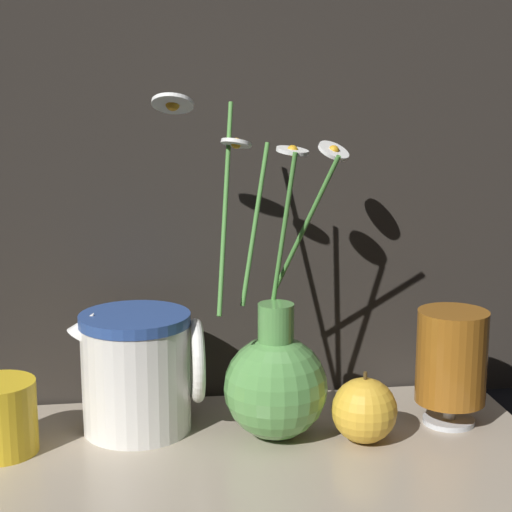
# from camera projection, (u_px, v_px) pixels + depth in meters

# --- Properties ---
(ground_plane) EXTENTS (6.00, 6.00, 0.00)m
(ground_plane) POSITION_uv_depth(u_px,v_px,m) (245.00, 462.00, 0.90)
(ground_plane) COLOR black
(shelf) EXTENTS (0.64, 0.33, 0.01)m
(shelf) POSITION_uv_depth(u_px,v_px,m) (245.00, 457.00, 0.90)
(shelf) COLOR tan
(shelf) RESTS_ON ground_plane
(vase_with_flowers) EXTENTS (0.23, 0.13, 0.37)m
(vase_with_flowers) POSITION_uv_depth(u_px,v_px,m) (275.00, 378.00, 0.93)
(vase_with_flowers) COLOR #59994C
(vase_with_flowers) RESTS_ON shelf
(ceramic_pitcher) EXTENTS (0.15, 0.12, 0.14)m
(ceramic_pitcher) POSITION_uv_depth(u_px,v_px,m) (139.00, 367.00, 0.94)
(ceramic_pitcher) COLOR white
(ceramic_pitcher) RESTS_ON shelf
(tea_glass) EXTENTS (0.08, 0.08, 0.13)m
(tea_glass) POSITION_uv_depth(u_px,v_px,m) (452.00, 359.00, 0.96)
(tea_glass) COLOR silver
(tea_glass) RESTS_ON shelf
(orange_fruit) EXTENTS (0.07, 0.07, 0.08)m
(orange_fruit) POSITION_uv_depth(u_px,v_px,m) (364.00, 410.00, 0.92)
(orange_fruit) COLOR gold
(orange_fruit) RESTS_ON shelf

